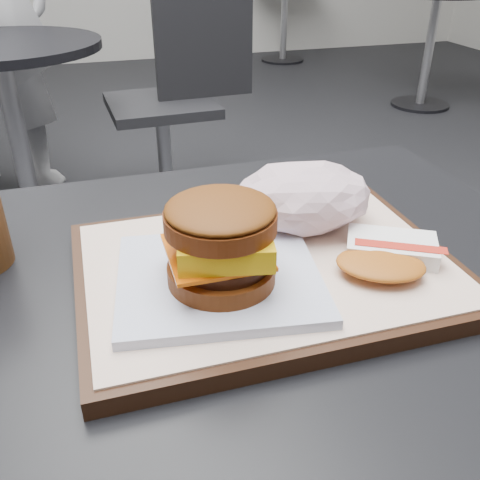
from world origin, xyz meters
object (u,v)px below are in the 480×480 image
customer_table (217,409)px  serving_tray (267,269)px  neighbor_table (10,99)px  neighbor_chair (177,91)px  hash_brown (387,255)px  crumpled_wrapper (304,197)px  breakfast_sandwich (221,251)px

customer_table → serving_tray: 0.20m
serving_tray → neighbor_table: 1.72m
neighbor_chair → neighbor_table: bearing=-172.3°
customer_table → hash_brown: bearing=-15.4°
customer_table → crumpled_wrapper: crumpled_wrapper is taller
hash_brown → neighbor_table: size_ratio=0.18×
customer_table → crumpled_wrapper: (0.12, 0.06, 0.24)m
customer_table → neighbor_chair: neighbor_chair is taller
hash_brown → crumpled_wrapper: size_ratio=0.88×
customer_table → neighbor_table: size_ratio=1.07×
crumpled_wrapper → neighbor_table: size_ratio=0.21×
crumpled_wrapper → neighbor_table: 1.68m
neighbor_table → neighbor_chair: bearing=7.7°
customer_table → neighbor_table: customer_table is taller
hash_brown → neighbor_table: (-0.52, 1.70, -0.25)m
breakfast_sandwich → hash_brown: size_ratio=1.58×
hash_brown → breakfast_sandwich: bearing=177.2°
customer_table → crumpled_wrapper: bearing=25.0°
serving_tray → crumpled_wrapper: crumpled_wrapper is taller
customer_table → neighbor_chair: size_ratio=0.91×
breakfast_sandwich → neighbor_chair: bearing=81.1°
crumpled_wrapper → customer_table: bearing=-155.0°
serving_tray → hash_brown: bearing=-18.7°
breakfast_sandwich → neighbor_chair: size_ratio=0.24×
breakfast_sandwich → neighbor_table: size_ratio=0.28×
breakfast_sandwich → crumpled_wrapper: 0.15m
breakfast_sandwich → hash_brown: breakfast_sandwich is taller
serving_tray → neighbor_chair: (0.22, 1.74, -0.27)m
hash_brown → neighbor_chair: bearing=86.5°
hash_brown → neighbor_table: hash_brown is taller
breakfast_sandwich → crumpled_wrapper: bearing=37.8°
customer_table → serving_tray: size_ratio=2.11×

